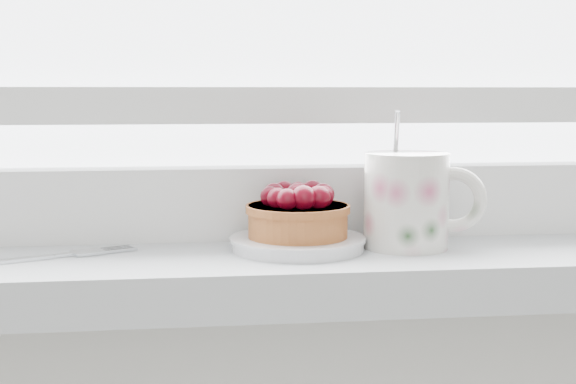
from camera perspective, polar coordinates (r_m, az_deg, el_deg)
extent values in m
cube|color=silver|center=(0.74, -0.32, -5.64)|extent=(1.60, 0.20, 0.04)
cube|color=silver|center=(0.80, -0.93, -0.66)|extent=(1.30, 0.05, 0.07)
cube|color=silver|center=(0.79, -0.94, 6.20)|extent=(1.30, 0.04, 0.04)
cylinder|color=silver|center=(0.73, 0.70, -3.67)|extent=(0.12, 0.12, 0.01)
cylinder|color=brown|center=(0.73, 0.70, -2.07)|extent=(0.09, 0.09, 0.03)
cylinder|color=brown|center=(0.72, 0.70, -1.19)|extent=(0.09, 0.09, 0.01)
sphere|color=#3E060F|center=(0.72, 0.70, -0.21)|extent=(0.02, 0.02, 0.02)
sphere|color=#3E060F|center=(0.73, 2.52, -0.18)|extent=(0.02, 0.02, 0.02)
sphere|color=#3E060F|center=(0.74, 1.74, 0.01)|extent=(0.02, 0.02, 0.02)
sphere|color=#3E060F|center=(0.75, 0.72, -0.01)|extent=(0.02, 0.02, 0.02)
sphere|color=#3E060F|center=(0.74, -0.28, 0.00)|extent=(0.02, 0.02, 0.02)
sphere|color=#3E060F|center=(0.73, -1.00, -0.14)|extent=(0.02, 0.02, 0.02)
sphere|color=#3E060F|center=(0.72, -1.27, -0.32)|extent=(0.02, 0.02, 0.02)
sphere|color=#3E060F|center=(0.71, -0.75, -0.45)|extent=(0.02, 0.02, 0.02)
sphere|color=#3E060F|center=(0.70, -0.05, -0.54)|extent=(0.02, 0.02, 0.02)
sphere|color=#3E060F|center=(0.70, 1.11, -0.43)|extent=(0.02, 0.02, 0.02)
sphere|color=#3E060F|center=(0.71, 2.19, -0.40)|extent=(0.02, 0.02, 0.02)
sphere|color=#3E060F|center=(0.72, 2.50, -0.34)|extent=(0.02, 0.02, 0.02)
cylinder|color=silver|center=(0.74, 8.40, -0.61)|extent=(0.10, 0.10, 0.09)
cylinder|color=black|center=(0.74, 8.46, 2.49)|extent=(0.07, 0.07, 0.01)
torus|color=silver|center=(0.74, 11.69, -0.55)|extent=(0.06, 0.03, 0.06)
cylinder|color=silver|center=(0.75, 7.70, 3.72)|extent=(0.01, 0.02, 0.05)
cube|color=silver|center=(0.73, -15.65, -4.33)|extent=(0.02, 0.01, 0.00)
cube|color=silver|center=(0.73, -14.02, -4.18)|extent=(0.03, 0.03, 0.00)
cube|color=silver|center=(0.74, -11.79, -4.10)|extent=(0.03, 0.02, 0.00)
cube|color=silver|center=(0.74, -11.95, -4.02)|extent=(0.03, 0.02, 0.00)
cube|color=silver|center=(0.75, -12.11, -3.95)|extent=(0.03, 0.02, 0.00)
cube|color=silver|center=(0.75, -12.27, -3.87)|extent=(0.03, 0.02, 0.00)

